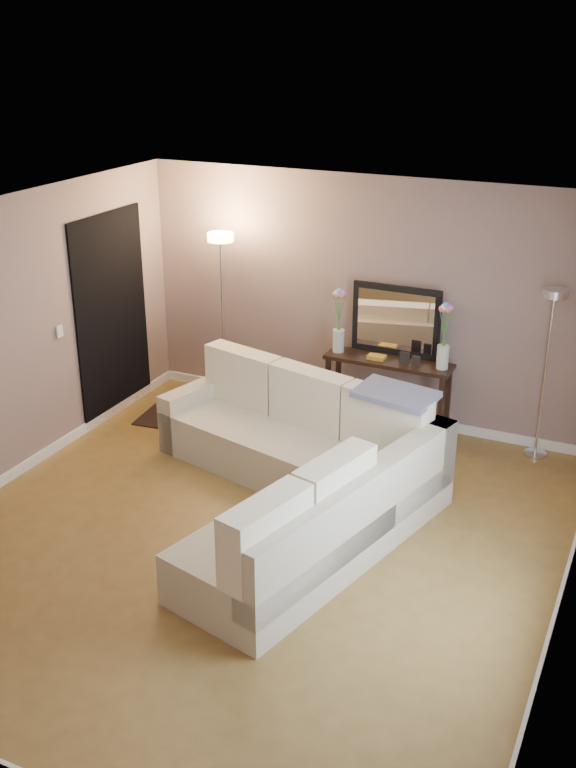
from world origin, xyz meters
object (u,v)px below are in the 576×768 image
at_px(console_table, 380,390).
at_px(floor_lamp_unlit, 549,340).
at_px(floor_lamp_lit, 222,286).
at_px(sectional_sofa, 301,469).

distance_m(console_table, floor_lamp_unlit, 1.78).
relative_size(floor_lamp_lit, floor_lamp_unlit, 1.14).
bearing_deg(floor_lamp_lit, console_table, 2.59).
relative_size(sectional_sofa, floor_lamp_lit, 1.67).
distance_m(floor_lamp_lit, floor_lamp_unlit, 3.41).
bearing_deg(sectional_sofa, floor_lamp_unlit, 47.37).
relative_size(sectional_sofa, floor_lamp_unlit, 1.90).
xyz_separation_m(console_table, floor_lamp_lit, (-1.79, -0.08, 0.92)).
distance_m(sectional_sofa, console_table, 1.76).
bearing_deg(sectional_sofa, floor_lamp_lit, 135.23).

